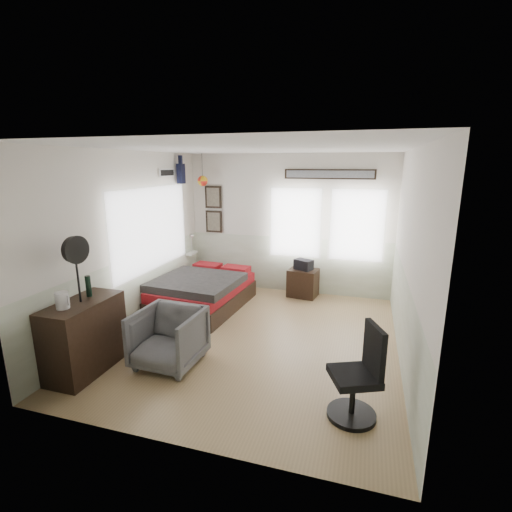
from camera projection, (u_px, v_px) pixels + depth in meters
The scene contains 12 objects.
ground_plane at pixel (255, 339), 5.46m from camera, with size 4.00×4.50×0.01m, color tan.
room_shell at pixel (253, 228), 5.26m from camera, with size 4.02×4.52×2.71m.
wall_decor at pixel (229, 186), 7.08m from camera, with size 3.55×1.32×1.44m.
bed at pixel (203, 292), 6.59m from camera, with size 1.46×1.95×0.59m.
dresser at pixel (85, 336), 4.52m from camera, with size 0.48×1.00×0.90m, color black.
armchair at pixel (169, 338), 4.67m from camera, with size 0.78×0.80×0.73m, color #515151.
nightstand at pixel (303, 283), 7.16m from camera, with size 0.54×0.43×0.54m, color black.
task_chair at pixel (359, 381), 3.68m from camera, with size 0.57×0.57×0.98m.
kettle at pixel (62, 300), 4.18m from camera, with size 0.17×0.14×0.19m.
bottle at pixel (88, 286), 4.57m from camera, with size 0.07×0.07×0.26m, color black.
stand_fan at pixel (75, 251), 4.26m from camera, with size 0.13×0.33×0.80m.
black_bag at pixel (304, 265), 7.07m from camera, with size 0.33×0.21×0.19m, color black.
Camera 1 is at (1.46, -4.79, 2.49)m, focal length 26.00 mm.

